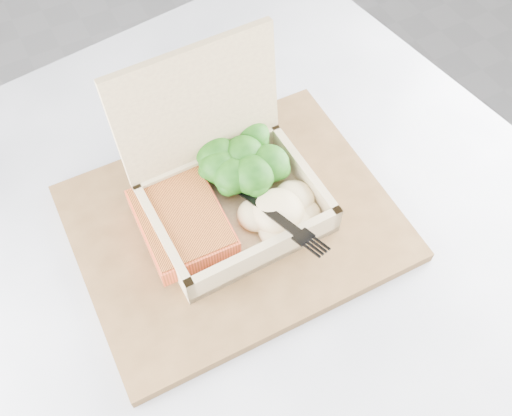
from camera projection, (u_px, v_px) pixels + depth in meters
floor at (388, 305)px, 1.45m from camera, size 4.00×4.00×0.00m
cafe_table at (237, 318)px, 0.84m from camera, size 0.97×0.97×0.75m
serving_tray at (234, 223)px, 0.70m from camera, size 0.38×0.31×0.02m
takeout_container at (224, 178)px, 0.66m from camera, size 0.20×0.18×0.19m
salmon_fillet at (182, 222)px, 0.66m from camera, size 0.10×0.13×0.03m
broccoli_pile at (244, 160)px, 0.70m from camera, size 0.12×0.12×0.04m
mashed_potatoes at (278, 211)px, 0.66m from camera, size 0.10×0.09×0.03m
plastic_fork at (258, 200)px, 0.65m from camera, size 0.05×0.15×0.03m
receipt at (175, 111)px, 0.81m from camera, size 0.09×0.14×0.00m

